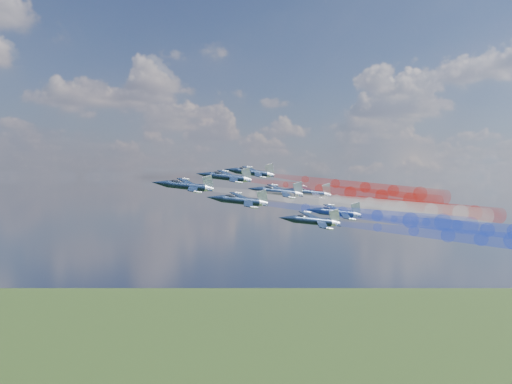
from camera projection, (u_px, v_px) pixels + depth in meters
jet_lead at (186, 186)px, 130.25m from camera, size 15.85×14.04×7.70m
trail_lead at (324, 202)px, 142.12m from camera, size 52.40×17.15×11.52m
jet_inner_left at (240, 201)px, 127.54m from camera, size 15.85×14.04×7.70m
trail_inner_left at (377, 216)px, 139.41m from camera, size 52.40×17.15×11.52m
jet_inner_right at (227, 177)px, 143.03m from camera, size 15.85×14.04×7.70m
trail_inner_right at (351, 192)px, 154.90m from camera, size 52.40×17.15×11.52m
jet_outer_left at (312, 221)px, 122.12m from camera, size 15.85×14.04×7.70m
trail_outer_left at (448, 235)px, 133.99m from camera, size 52.40×17.15×11.52m
jet_center_third at (278, 192)px, 139.26m from camera, size 15.85×14.04×7.70m
trail_center_third at (401, 206)px, 151.13m from camera, size 52.40×17.15×11.52m
jet_outer_right at (252, 173)px, 154.93m from camera, size 15.85×14.04×7.70m
trail_outer_right at (365, 187)px, 166.80m from camera, size 52.40×17.15×11.52m
jet_rear_left at (336, 213)px, 135.95m from camera, size 15.85×14.04×7.70m
trail_rear_left at (457, 226)px, 147.82m from camera, size 52.40×17.15×11.52m
jet_rear_right at (308, 193)px, 150.39m from camera, size 15.85×14.04×7.70m
trail_rear_right at (421, 206)px, 162.27m from camera, size 52.40×17.15×11.52m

